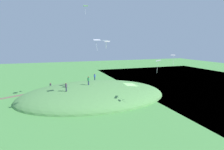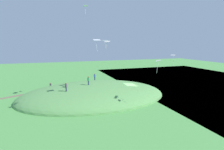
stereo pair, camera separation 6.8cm
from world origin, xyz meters
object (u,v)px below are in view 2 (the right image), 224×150
object	(u,v)px
kite_0	(158,61)
kite_4	(173,56)
person_near_shore	(66,86)
kite_2	(97,40)
kite_6	(104,41)
person_walking_path	(51,85)
kite_8	(85,6)
person_watching_kites	(95,76)
kite_5	(107,42)
person_on_hilltop	(88,80)

from	to	relation	value
kite_0	kite_4	bearing A→B (deg)	125.89
person_near_shore	kite_2	distance (m)	10.70
kite_0	kite_6	bearing A→B (deg)	-52.25
person_walking_path	kite_4	world-z (taller)	kite_4
kite_4	kite_8	xyz separation A→B (m)	(11.20, -10.97, 8.63)
person_watching_kites	kite_4	size ratio (longest dim) A/B	0.98
kite_6	person_walking_path	bearing A→B (deg)	-52.72
kite_6	kite_8	size ratio (longest dim) A/B	1.04
kite_2	kite_4	xyz separation A→B (m)	(-10.23, 6.86, -2.44)
kite_2	kite_5	bearing A→B (deg)	-146.76
kite_5	kite_6	distance (m)	1.93
kite_2	person_watching_kites	bearing A→B (deg)	-101.90
person_on_hilltop	kite_6	bearing A→B (deg)	-58.97
person_on_hilltop	person_near_shore	xyz separation A→B (m)	(4.82, 2.47, -0.44)
person_watching_kites	kite_8	size ratio (longest dim) A/B	1.16
kite_2	kite_8	distance (m)	7.49
person_near_shore	kite_4	bearing A→B (deg)	143.24
person_on_hilltop	kite_0	world-z (taller)	kite_0
person_on_hilltop	person_walking_path	bearing A→B (deg)	120.24
kite_5	kite_8	bearing A→B (deg)	-38.76
kite_2	person_walking_path	bearing A→B (deg)	-65.06
kite_2	kite_6	world-z (taller)	kite_2
person_walking_path	kite_5	bearing A→B (deg)	67.66
person_watching_kites	kite_0	xyz separation A→B (m)	(-5.67, 20.17, 5.57)
person_on_hilltop	kite_8	size ratio (longest dim) A/B	1.22
kite_2	kite_5	world-z (taller)	kite_2
person_on_hilltop	kite_8	bearing A→B (deg)	-113.12
person_near_shore	person_watching_kites	bearing A→B (deg)	-127.63
person_watching_kites	kite_2	bearing A→B (deg)	78.17
kite_4	kite_6	world-z (taller)	kite_6
person_walking_path	kite_8	world-z (taller)	kite_8
kite_5	kite_6	world-z (taller)	kite_6
kite_2	kite_5	size ratio (longest dim) A/B	1.40
kite_2	kite_6	distance (m)	4.15
kite_4	kite_8	distance (m)	17.89
kite_8	kite_0	bearing A→B (deg)	137.28
person_on_hilltop	kite_6	xyz separation A→B (m)	(-2.58, 3.31, 7.99)
person_watching_kites	kite_6	size ratio (longest dim) A/B	1.12
person_walking_path	kite_2	bearing A→B (deg)	59.18
kite_6	kite_2	bearing A→B (deg)	55.19
person_watching_kites	kite_2	size ratio (longest dim) A/B	0.87
person_walking_path	kite_4	bearing A→B (deg)	71.58
person_watching_kites	kite_0	size ratio (longest dim) A/B	0.78
kite_2	kite_8	xyz separation A→B (m)	(0.97, -4.10, 6.18)
kite_5	person_on_hilltop	bearing A→B (deg)	-64.57
person_near_shore	kite_4	size ratio (longest dim) A/B	0.94
kite_6	person_near_shore	bearing A→B (deg)	-6.49
person_on_hilltop	kite_4	world-z (taller)	kite_4
person_watching_kites	kite_4	distance (m)	24.03
person_near_shore	kite_2	xyz separation A→B (m)	(-5.03, 4.25, 8.43)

